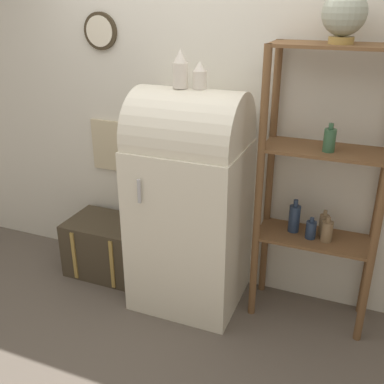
% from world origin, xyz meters
% --- Properties ---
extents(ground_plane, '(12.00, 12.00, 0.00)m').
position_xyz_m(ground_plane, '(0.00, 0.00, 0.00)').
color(ground_plane, '#60564C').
extents(wall_back, '(7.00, 0.09, 2.70)m').
position_xyz_m(wall_back, '(-0.01, 0.57, 1.35)').
color(wall_back, silver).
rests_on(wall_back, ground_plane).
extents(refrigerator, '(0.75, 0.70, 1.60)m').
position_xyz_m(refrigerator, '(-0.00, 0.21, 0.83)').
color(refrigerator, silver).
rests_on(refrigerator, ground_plane).
extents(suitcase_trunk, '(0.64, 0.46, 0.46)m').
position_xyz_m(suitcase_trunk, '(-0.76, 0.28, 0.23)').
color(suitcase_trunk, '#423828').
rests_on(suitcase_trunk, ground_plane).
extents(shelf_unit, '(0.79, 0.36, 1.89)m').
position_xyz_m(shelf_unit, '(0.86, 0.35, 1.06)').
color(shelf_unit, brown).
rests_on(shelf_unit, ground_plane).
extents(globe, '(0.25, 0.25, 0.29)m').
position_xyz_m(globe, '(0.88, 0.32, 2.05)').
color(globe, '#AD8942').
rests_on(globe, shelf_unit).
extents(vase_left, '(0.10, 0.10, 0.24)m').
position_xyz_m(vase_left, '(-0.06, 0.20, 1.71)').
color(vase_left, silver).
rests_on(vase_left, refrigerator).
extents(vase_center, '(0.09, 0.09, 0.17)m').
position_xyz_m(vase_center, '(0.06, 0.23, 1.68)').
color(vase_center, silver).
rests_on(vase_center, refrigerator).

